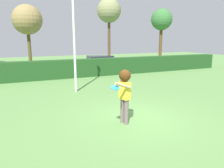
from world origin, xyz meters
name	(u,v)px	position (x,y,z in m)	size (l,w,h in m)	color
ground_plane	(135,119)	(0.00, 0.00, 0.00)	(60.00, 60.00, 0.00)	#60904A
person	(125,89)	(-0.54, -0.21, 1.19)	(0.72, 0.68, 1.81)	slate
frisbee	(115,88)	(-1.03, -0.54, 1.33)	(0.27, 0.27, 0.10)	#268CE5
lamppost	(74,21)	(-0.84, 4.77, 3.67)	(0.24, 0.24, 6.70)	silver
hedge_row	(71,69)	(0.00, 9.12, 0.65)	(27.42, 0.90, 1.30)	#20491E
parked_car_blue	(100,62)	(3.54, 12.42, 0.69)	(4.26, 1.93, 1.25)	#263FA5
bare_elm_tree	(109,11)	(5.97, 15.90, 5.67)	(2.58, 2.58, 7.04)	brown
birch_tree	(162,20)	(13.08, 16.08, 4.99)	(2.59, 2.59, 6.38)	brown
willow_tree	(27,20)	(-2.42, 14.44, 4.36)	(2.57, 2.57, 5.69)	brown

